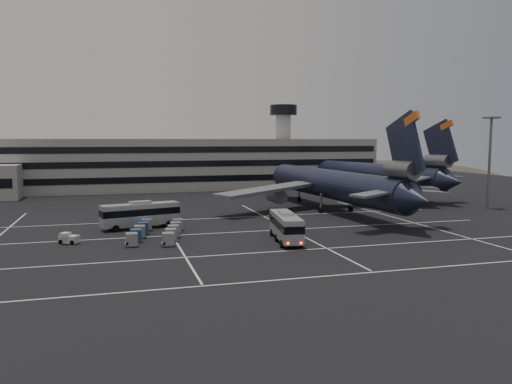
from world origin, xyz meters
TOP-DOWN VIEW (x-y plane):
  - ground at (0.00, 0.00)m, footprint 260.00×260.00m
  - lane_markings at (0.95, 0.72)m, footprint 90.00×55.62m
  - terminal at (-2.95, 71.14)m, footprint 125.00×26.00m
  - hills at (17.99, 170.00)m, footprint 352.00×180.00m
  - lightpole_right at (58.00, 15.00)m, footprint 2.40×2.40m
  - trijet_main at (26.67, 20.43)m, footprint 47.39×57.66m
  - trijet_far at (48.12, 44.98)m, footprint 20.91×57.33m
  - bus_near at (8.44, -4.37)m, footprint 4.30×11.79m
  - bus_far at (-10.05, 11.39)m, footprint 12.40×5.69m
  - tug_b at (-19.73, 2.00)m, footprint 2.82×2.52m
  - uld_cluster at (-8.29, 3.06)m, footprint 9.37×14.51m

SIDE VIEW (x-z plane):
  - hills at x=17.99m, z-range -34.07..9.93m
  - ground at x=0.00m, z-range 0.00..0.00m
  - lane_markings at x=0.95m, z-range 0.00..0.01m
  - tug_b at x=-19.73m, z-range -0.09..1.47m
  - uld_cluster at x=-8.29m, z-range -0.02..1.72m
  - bus_near at x=8.44m, z-range 0.19..4.26m
  - bus_far at x=-10.05m, z-range 0.20..4.47m
  - trijet_main at x=26.67m, z-range -3.79..14.29m
  - trijet_far at x=48.12m, z-range -3.61..14.47m
  - terminal at x=-2.95m, z-range -5.07..18.93m
  - lightpole_right at x=58.00m, z-range 2.68..20.95m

